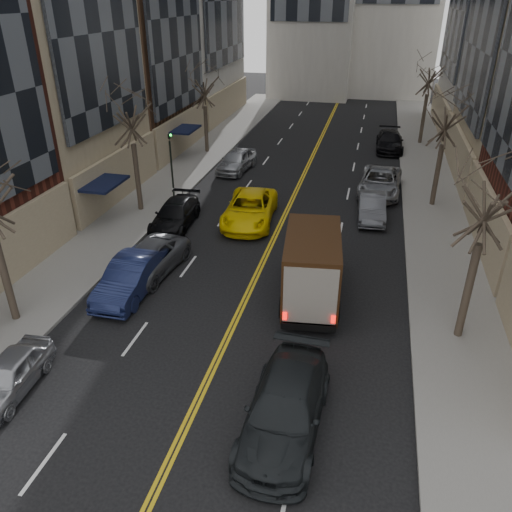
{
  "coord_description": "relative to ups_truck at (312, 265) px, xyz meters",
  "views": [
    {
      "loc": [
        4.75,
        -6.23,
        12.03
      ],
      "look_at": [
        0.47,
        11.8,
        2.2
      ],
      "focal_mm": 35.0,
      "sensor_mm": 36.0,
      "label": 1
    }
  ],
  "objects": [
    {
      "name": "parked_rt_c",
      "position": [
        3.36,
        24.84,
        -0.87
      ],
      "size": [
        2.31,
        5.38,
        1.55
      ],
      "primitive_type": "imported",
      "rotation": [
        0.0,
        0.0,
        0.03
      ],
      "color": "black",
      "rests_on": "ground"
    },
    {
      "name": "observer_sedan",
      "position": [
        0.26,
        -7.62,
        -0.84
      ],
      "size": [
        2.44,
        5.66,
        1.62
      ],
      "rotation": [
        0.0,
        0.0,
        -0.03
      ],
      "color": "black",
      "rests_on": "ground"
    },
    {
      "name": "parked_rt_b",
      "position": [
        2.73,
        14.11,
        -0.85
      ],
      "size": [
        2.98,
        5.88,
        1.59
      ],
      "primitive_type": "imported",
      "rotation": [
        0.0,
        0.0,
        -0.06
      ],
      "color": "#A1A3A9",
      "rests_on": "ground"
    },
    {
      "name": "parked_rt_a",
      "position": [
        2.34,
        9.62,
        -0.93
      ],
      "size": [
        1.75,
        4.43,
        1.43
      ],
      "primitive_type": "imported",
      "rotation": [
        0.0,
        0.0,
        0.05
      ],
      "color": "#505258",
      "rests_on": "ground"
    },
    {
      "name": "pedestrian",
      "position": [
        -0.3,
        3.44,
        -0.83
      ],
      "size": [
        0.48,
        0.65,
        1.64
      ],
      "primitive_type": "imported",
      "rotation": [
        0.0,
        0.0,
        1.42
      ],
      "color": "black",
      "rests_on": "ground"
    },
    {
      "name": "traffic_signal",
      "position": [
        -10.16,
        9.47,
        1.17
      ],
      "size": [
        0.29,
        0.26,
        4.7
      ],
      "color": "black",
      "rests_on": "sidewalk_left"
    },
    {
      "name": "parked_lf_c",
      "position": [
        -7.86,
        0.44,
        -0.95
      ],
      "size": [
        2.86,
        5.26,
        1.4
      ],
      "primitive_type": "imported",
      "rotation": [
        0.0,
        0.0,
        -0.11
      ],
      "color": "#47494E",
      "rests_on": "ground"
    },
    {
      "name": "sidewalk_right",
      "position": [
        6.24,
        14.48,
        -1.57
      ],
      "size": [
        4.0,
        66.0,
        0.15
      ],
      "primitive_type": "cube",
      "color": "slate",
      "rests_on": "ground"
    },
    {
      "name": "parked_lf_e",
      "position": [
        -7.86,
        16.45,
        -0.84
      ],
      "size": [
        2.45,
        4.93,
        1.61
      ],
      "primitive_type": "imported",
      "rotation": [
        0.0,
        0.0,
        -0.12
      ],
      "color": "#B3B6BB",
      "rests_on": "ground"
    },
    {
      "name": "tree_lf_far",
      "position": [
        -11.56,
        20.48,
        4.38
      ],
      "size": [
        3.2,
        3.2,
        8.12
      ],
      "color": "#382D23",
      "rests_on": "sidewalk_left"
    },
    {
      "name": "tree_rt_mid",
      "position": [
        6.04,
        12.48,
        4.52
      ],
      "size": [
        3.2,
        3.2,
        8.32
      ],
      "color": "#382D23",
      "rests_on": "sidewalk_right"
    },
    {
      "name": "tree_rt_far",
      "position": [
        6.04,
        27.48,
        5.09
      ],
      "size": [
        3.2,
        3.2,
        9.11
      ],
      "color": "#382D23",
      "rests_on": "sidewalk_right"
    },
    {
      "name": "parked_lf_a",
      "position": [
        -9.06,
        -8.1,
        -1.0
      ],
      "size": [
        1.79,
        3.9,
        1.3
      ],
      "primitive_type": "imported",
      "rotation": [
        0.0,
        0.0,
        0.07
      ],
      "color": "#ADAFB5",
      "rests_on": "ground"
    },
    {
      "name": "tree_lf_mid",
      "position": [
        -11.56,
        7.48,
        4.95
      ],
      "size": [
        3.2,
        3.2,
        8.91
      ],
      "color": "#382D23",
      "rests_on": "sidewalk_left"
    },
    {
      "name": "ups_truck",
      "position": [
        0.0,
        0.0,
        0.0
      ],
      "size": [
        2.94,
        6.17,
        3.27
      ],
      "rotation": [
        0.0,
        0.0,
        0.11
      ],
      "color": "black",
      "rests_on": "ground"
    },
    {
      "name": "sidewalk_left",
      "position": [
        -11.76,
        14.48,
        -1.57
      ],
      "size": [
        4.0,
        66.0,
        0.15
      ],
      "primitive_type": "cube",
      "color": "slate",
      "rests_on": "ground"
    },
    {
      "name": "tree_rt_near",
      "position": [
        6.04,
        -1.52,
        4.81
      ],
      "size": [
        3.2,
        3.2,
        8.71
      ],
      "color": "#382D23",
      "rests_on": "sidewalk_right"
    },
    {
      "name": "parked_lf_d",
      "position": [
        -8.63,
        5.86,
        -0.93
      ],
      "size": [
        2.33,
        5.08,
        1.44
      ],
      "primitive_type": "imported",
      "rotation": [
        0.0,
        0.0,
        0.06
      ],
      "color": "black",
      "rests_on": "ground"
    },
    {
      "name": "parked_lf_b",
      "position": [
        -7.86,
        -1.42,
        -0.84
      ],
      "size": [
        1.74,
        4.91,
        1.61
      ],
      "primitive_type": "imported",
      "rotation": [
        0.0,
        0.0,
        0.01
      ],
      "color": "#131A3D",
      "rests_on": "ground"
    },
    {
      "name": "taxi",
      "position": [
        -4.6,
        7.44,
        -0.82
      ],
      "size": [
        3.19,
        6.12,
        1.65
      ],
      "primitive_type": "imported",
      "rotation": [
        0.0,
        0.0,
        0.08
      ],
      "color": "yellow",
      "rests_on": "ground"
    }
  ]
}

